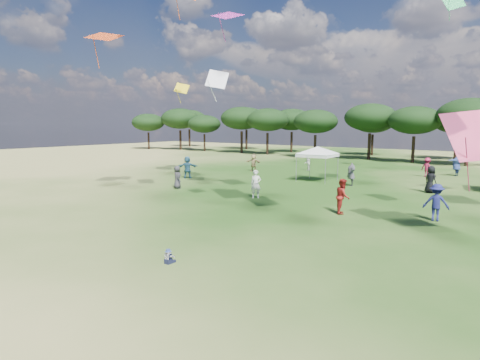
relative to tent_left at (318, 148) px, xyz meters
name	(u,v)px	position (x,y,z in m)	size (l,w,h in m)	color
ground	(119,283)	(4.90, -23.28, -2.75)	(140.00, 140.00, 0.00)	#264A16
tree_line	(465,118)	(7.29, 24.12, 2.68)	(108.78, 17.63, 7.77)	black
tent_left	(318,148)	(0.00, 0.00, 0.00)	(5.52, 5.52, 3.18)	gray
toddler	(169,257)	(4.83, -21.20, -2.52)	(0.33, 0.37, 0.50)	black
festival_crowd	(359,174)	(3.67, -0.35, -1.85)	(28.94, 22.64, 1.93)	#BBBAB0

